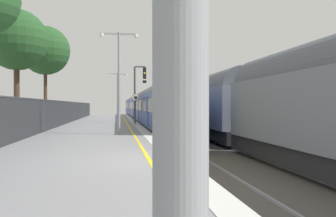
% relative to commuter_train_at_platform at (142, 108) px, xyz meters
% --- Properties ---
extents(ground, '(17.40, 110.00, 1.21)m').
position_rel_commuter_train_at_platform_xyz_m(ground, '(0.55, -37.35, -1.88)').
color(ground, gray).
extents(commuter_train_at_platform, '(2.83, 58.90, 3.81)m').
position_rel_commuter_train_at_platform_xyz_m(commuter_train_at_platform, '(0.00, 0.00, 0.00)').
color(commuter_train_at_platform, navy).
rests_on(commuter_train_at_platform, ground).
extents(freight_train_adjacent_track, '(2.60, 29.09, 4.84)m').
position_rel_commuter_train_at_platform_xyz_m(freight_train_adjacent_track, '(4.00, -28.01, 0.39)').
color(freight_train_adjacent_track, '#232326').
rests_on(freight_train_adjacent_track, ground).
extents(signal_gantry, '(1.10, 0.24, 4.99)m').
position_rel_commuter_train_at_platform_xyz_m(signal_gantry, '(-1.47, -15.54, 1.85)').
color(signal_gantry, '#47474C').
rests_on(signal_gantry, ground).
extents(speed_limit_sign, '(0.59, 0.08, 2.47)m').
position_rel_commuter_train_at_platform_xyz_m(speed_limit_sign, '(-1.85, -18.79, 0.32)').
color(speed_limit_sign, '#59595B').
rests_on(speed_limit_sign, ground).
extents(platform_lamp_mid, '(2.00, 0.20, 5.45)m').
position_rel_commuter_train_at_platform_xyz_m(platform_lamp_mid, '(-3.21, -28.02, 1.96)').
color(platform_lamp_mid, '#93999E').
rests_on(platform_lamp_mid, ground).
extents(platform_lamp_far, '(2.00, 0.20, 4.93)m').
position_rel_commuter_train_at_platform_xyz_m(platform_lamp_far, '(-3.21, -9.14, 1.69)').
color(platform_lamp_far, '#93999E').
rests_on(platform_lamp_far, ground).
extents(background_tree_left, '(3.99, 3.99, 7.83)m').
position_rel_commuter_train_at_platform_xyz_m(background_tree_left, '(-9.86, -22.56, 4.41)').
color(background_tree_left, '#473323').
rests_on(background_tree_left, ground).
extents(background_tree_right, '(4.15, 4.15, 8.31)m').
position_rel_commuter_train_at_platform_xyz_m(background_tree_right, '(-9.30, -15.33, 4.85)').
color(background_tree_right, '#473323').
rests_on(background_tree_right, ground).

